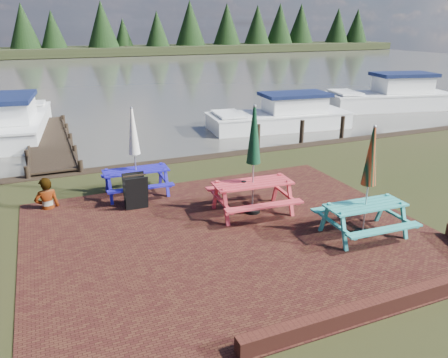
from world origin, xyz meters
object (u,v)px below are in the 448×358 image
boat_near (282,117)px  boat_far (390,98)px  picnic_table_teal (366,199)px  person (44,178)px  boat_jetty (15,123)px  chalkboard (136,192)px  jetty (49,141)px  picnic_table_blue (136,166)px  picnic_table_red (253,177)px

boat_near → boat_far: boat_far is taller
picnic_table_teal → boat_near: picnic_table_teal is taller
picnic_table_teal → person: picnic_table_teal is taller
boat_near → person: (-10.72, -6.46, 0.50)m
person → boat_jetty: bearing=-91.1°
chalkboard → jetty: (-1.82, 7.94, -0.37)m
picnic_table_blue → person: picnic_table_blue is taller
boat_near → boat_far: size_ratio=0.91×
picnic_table_blue → chalkboard: size_ratio=2.65×
picnic_table_blue → boat_jetty: bearing=110.9°
picnic_table_teal → boat_near: 11.65m
chalkboard → person: size_ratio=0.55×
boat_jetty → picnic_table_red: bearing=-57.9°
chalkboard → boat_far: (16.97, 9.25, -0.00)m
picnic_table_red → chalkboard: bearing=156.1°
picnic_table_teal → picnic_table_red: picnic_table_red is taller
picnic_table_red → jetty: (-4.49, 9.35, -0.85)m
picnic_table_red → picnic_table_blue: 3.40m
picnic_table_blue → boat_near: picnic_table_blue is taller
boat_jetty → boat_far: boat_far is taller
picnic_table_teal → chalkboard: picnic_table_teal is taller
picnic_table_teal → chalkboard: bearing=144.2°
picnic_table_blue → chalkboard: bearing=-101.8°
picnic_table_red → person: bearing=158.4°
boat_jetty → person: (0.96, -9.63, 0.42)m
jetty → boat_far: 18.84m
picnic_table_red → picnic_table_blue: (-2.44, 2.37, -0.10)m
boat_jetty → chalkboard: bearing=-67.3°
picnic_table_teal → person: bearing=148.9°
boat_jetty → person: bearing=-78.0°
picnic_table_blue → person: size_ratio=1.45×
boat_near → boat_jetty: bearing=80.4°
boat_near → person: size_ratio=4.10×
picnic_table_blue → boat_far: picnic_table_blue is taller
picnic_table_blue → boat_far: (16.74, 8.28, -0.39)m
picnic_table_teal → picnic_table_red: size_ratio=0.93×
boat_far → chalkboard: bearing=130.2°
picnic_table_teal → boat_far: picnic_table_teal is taller
jetty → boat_jetty: (-1.28, 2.57, 0.32)m
boat_far → person: size_ratio=4.52×
picnic_table_blue → jetty: (-2.06, 6.98, -0.75)m
chalkboard → picnic_table_blue: bearing=77.5°
person → jetty: bearing=-99.4°
chalkboard → boat_far: bearing=29.6°
boat_jetty → picnic_table_teal: bearing=-55.5°
chalkboard → boat_jetty: 10.96m
boat_far → picnic_table_red: bearing=138.3°
boat_near → boat_far: 8.60m
picnic_table_blue → picnic_table_red: bearing=-42.6°
jetty → picnic_table_teal: bearing=-61.4°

